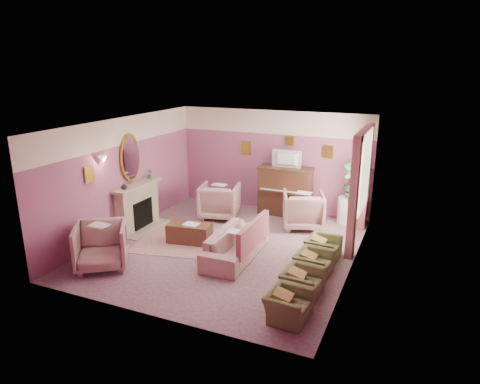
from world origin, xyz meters
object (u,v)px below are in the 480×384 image
at_px(floral_armchair_left, 219,199).
at_px(olive_chair_b, 302,279).
at_px(floral_armchair_front, 101,244).
at_px(television, 286,158).
at_px(olive_chair_a, 289,301).
at_px(olive_chair_d, 323,245).
at_px(olive_chair_c, 314,260).
at_px(sofa, 236,239).
at_px(floral_armchair_right, 303,208).
at_px(coffee_table, 190,233).
at_px(side_table, 348,210).
at_px(piano, 285,191).

distance_m(floral_armchair_left, olive_chair_b, 4.42).
xyz_separation_m(floral_armchair_front, olive_chair_b, (4.05, 0.54, -0.19)).
xyz_separation_m(floral_armchair_left, olive_chair_b, (3.16, -3.09, -0.19)).
xyz_separation_m(television, floral_armchair_front, (-2.43, -4.54, -1.09)).
distance_m(television, olive_chair_a, 5.24).
height_order(floral_armchair_left, olive_chair_d, floral_armchair_left).
distance_m(floral_armchair_front, olive_chair_c, 4.28).
relative_size(sofa, olive_chair_d, 2.79).
height_order(sofa, olive_chair_a, sofa).
height_order(floral_armchair_right, olive_chair_c, floral_armchair_right).
xyz_separation_m(olive_chair_a, olive_chair_d, (0.00, 2.46, 0.00)).
bearing_deg(olive_chair_c, coffee_table, 171.39).
bearing_deg(coffee_table, side_table, 40.94).
bearing_deg(television, floral_armchair_left, -149.59).
xyz_separation_m(piano, floral_armchair_left, (-1.54, -0.96, -0.14)).
relative_size(piano, floral_armchair_right, 1.36).
relative_size(olive_chair_a, olive_chair_b, 1.00).
bearing_deg(floral_armchair_right, sofa, -109.96).
bearing_deg(floral_armchair_left, olive_chair_a, -51.04).
bearing_deg(coffee_table, piano, 62.69).
xyz_separation_m(floral_armchair_right, olive_chair_b, (0.89, -3.26, -0.19)).
height_order(floral_armchair_front, olive_chair_d, floral_armchair_front).
bearing_deg(coffee_table, sofa, -13.61).
distance_m(television, olive_chair_b, 4.50).
relative_size(sofa, olive_chair_b, 2.79).
xyz_separation_m(coffee_table, olive_chair_a, (3.05, -2.10, 0.10)).
xyz_separation_m(olive_chair_b, olive_chair_c, (0.00, 0.82, 0.00)).
relative_size(coffee_table, side_table, 1.43).
distance_m(piano, side_table, 1.74).
distance_m(coffee_table, olive_chair_d, 3.07).
bearing_deg(olive_chair_d, coffee_table, -173.27).
bearing_deg(floral_armchair_left, olive_chair_d, -24.63).
bearing_deg(olive_chair_d, olive_chair_c, -90.00).
xyz_separation_m(floral_armchair_right, olive_chair_a, (0.89, -4.08, -0.19)).
distance_m(floral_armchair_front, olive_chair_b, 4.09).
bearing_deg(coffee_table, olive_chair_b, -22.81).
height_order(coffee_table, side_table, side_table).
relative_size(television, olive_chair_a, 1.08).
distance_m(piano, floral_armchair_right, 1.08).
xyz_separation_m(floral_armchair_left, olive_chair_a, (3.16, -3.91, -0.19)).
bearing_deg(olive_chair_b, television, 112.04).
distance_m(piano, coffee_table, 3.14).
relative_size(television, floral_armchair_right, 0.78).
distance_m(piano, olive_chair_d, 2.92).
bearing_deg(television, coffee_table, -117.74).
bearing_deg(olive_chair_c, floral_armchair_left, 144.33).
distance_m(coffee_table, floral_armchair_right, 2.94).
height_order(piano, side_table, piano).
bearing_deg(olive_chair_a, television, 108.57).
relative_size(sofa, floral_armchair_front, 2.02).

